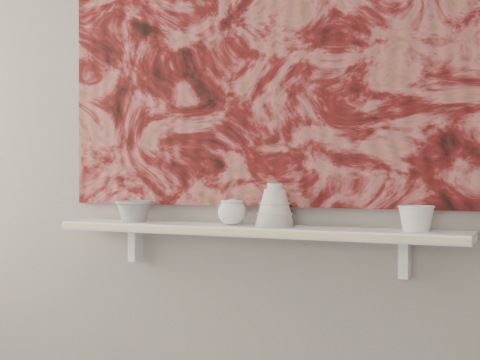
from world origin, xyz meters
The scene contains 11 objects.
wall_back centered at (0.00, 1.60, 1.35)m, with size 3.60×3.60×0.00m, color gray.
shelf centered at (0.00, 1.51, 0.92)m, with size 1.40×0.18×0.03m, color white.
shelf_stripe centered at (0.00, 1.41, 0.92)m, with size 1.40×0.01×0.02m, color beige.
bracket_left centered at (-0.49, 1.57, 0.84)m, with size 0.03×0.06×0.12m, color white.
bracket_right centered at (0.49, 1.57, 0.84)m, with size 0.03×0.06×0.12m, color white.
painting centered at (0.00, 1.59, 1.54)m, with size 1.50×0.03×1.10m, color #5E1414.
house_motif centered at (0.45, 1.57, 1.23)m, with size 0.09×0.00×0.08m, color black.
bowl_grey centered at (-0.45, 1.51, 0.97)m, with size 0.14×0.14×0.08m, color gray, non-canonical shape.
cup_cream centered at (-0.07, 1.51, 0.97)m, with size 0.09×0.09×0.09m, color silver, non-canonical shape.
bell_vessel centered at (0.09, 1.51, 1.00)m, with size 0.13×0.13×0.14m, color beige, non-canonical shape.
bowl_white centered at (0.54, 1.51, 0.97)m, with size 0.11×0.11×0.08m, color silver, non-canonical shape.
Camera 1 is at (0.87, -0.51, 1.10)m, focal length 50.00 mm.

